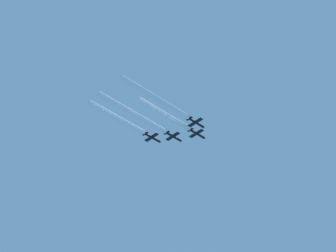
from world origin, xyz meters
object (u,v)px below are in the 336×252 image
object	(u,v)px
jet_outer_left	(153,138)
jet_right_wingman	(197,123)
jet_left_wingman	(174,137)
jet_lead	(198,134)

from	to	relation	value
jet_outer_left	jet_right_wingman	bearing A→B (deg)	18.64
jet_right_wingman	jet_outer_left	world-z (taller)	jet_right_wingman
jet_left_wingman	jet_outer_left	world-z (taller)	jet_left_wingman
jet_lead	jet_right_wingman	distance (m)	10.55
jet_left_wingman	jet_right_wingman	bearing A→B (deg)	1.27
jet_left_wingman	jet_outer_left	size ratio (longest dim) A/B	1.00
jet_lead	jet_outer_left	bearing A→B (deg)	-134.75
jet_right_wingman	jet_lead	bearing A→B (deg)	131.58
jet_lead	jet_right_wingman	xyz separation A→B (m)	(6.94, -7.83, -1.33)
jet_left_wingman	jet_outer_left	bearing A→B (deg)	-135.51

